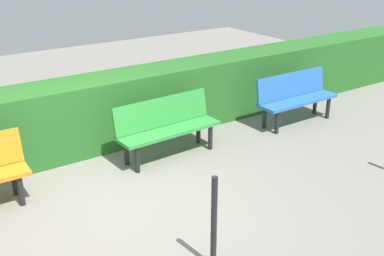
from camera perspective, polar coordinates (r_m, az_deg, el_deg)
The scene contains 5 objects.
ground_plane at distance 5.91m, azimuth -9.58°, elevation -8.93°, with size 17.56×17.56×0.00m, color gray.
bench_blue at distance 8.32m, azimuth 12.45°, elevation 3.86°, with size 1.55×0.46×0.86m.
bench_green at distance 6.86m, azimuth -3.10°, elevation 0.40°, with size 1.61×0.52×0.86m.
hedge_row at distance 7.53m, azimuth -7.46°, elevation 2.70°, with size 13.56×0.78×1.08m, color #266023.
railing_post_mid at distance 4.55m, azimuth 2.68°, elevation -11.53°, with size 0.06×0.06×1.00m, color black.
Camera 1 is at (2.02, 4.66, 3.02)m, focal length 43.85 mm.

